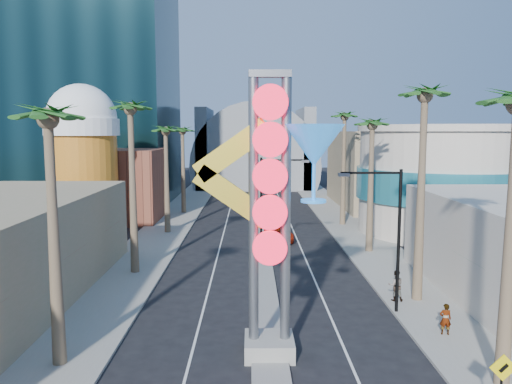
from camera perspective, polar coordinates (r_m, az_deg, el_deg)
name	(u,v)px	position (r m, az deg, el deg)	size (l,w,h in m)	color
sidewalk_west	(171,223)	(54.98, -9.72, -3.55)	(5.00, 100.00, 0.15)	gray
sidewalk_east	(345,223)	(55.27, 10.17, -3.50)	(5.00, 100.00, 0.15)	gray
median	(258,218)	(57.25, 0.20, -3.03)	(1.60, 84.00, 0.15)	gray
hotel_tower	(95,20)	(75.01, -17.94, 18.16)	(20.00, 20.00, 50.00)	black
brick_filler_west	(117,185)	(58.69, -15.61, 0.83)	(10.00, 10.00, 8.00)	brown
filler_east	(376,169)	(68.66, 13.57, 2.58)	(10.00, 20.00, 10.00)	#90825D
beer_mug	(83,154)	(51.06, -19.15, 4.15)	(7.00, 7.00, 14.50)	#B26A17
turquoise_building	(443,180)	(52.13, 20.55, 1.28)	(16.60, 16.60, 10.60)	beige
canopy	(255,163)	(90.56, -0.11, 3.35)	(22.00, 16.00, 22.00)	slate
neon_sign	(289,194)	(21.57, 3.74, -0.22)	(6.53, 2.60, 12.55)	gray
ped_sign	(502,381)	(19.21, 26.30, -18.76)	(0.92, 0.12, 2.66)	black
streetlight_0	(268,198)	(38.74, 1.41, -0.64)	(3.79, 0.25, 8.00)	black
streetlight_1	(253,172)	(62.59, -0.38, 2.26)	(3.79, 0.25, 8.00)	black
streetlight_2	(390,228)	(27.92, 15.11, -3.95)	(3.45, 0.25, 8.00)	black
palm_0	(49,133)	(21.96, -22.62, 6.25)	(2.40, 2.40, 11.70)	brown
palm_1	(131,119)	(35.35, -14.14, 8.08)	(2.40, 2.40, 12.70)	brown
palm_2	(166,137)	(49.07, -10.28, 6.24)	(2.40, 2.40, 11.20)	brown
palm_3	(183,136)	(60.93, -8.39, 6.39)	(2.40, 2.40, 11.20)	brown
palm_5	(424,109)	(30.06, 18.69, 9.01)	(2.40, 2.40, 13.20)	brown
palm_6	(372,132)	(41.56, 13.14, 6.68)	(2.40, 2.40, 11.70)	brown
palm_7	(345,123)	(53.30, 10.08, 7.73)	(2.40, 2.40, 12.70)	brown
red_pickup	(278,233)	(46.10, 2.57, -4.66)	(2.40, 5.20, 1.45)	#B8260E
pedestrian_a	(445,319)	(26.66, 20.83, -13.41)	(0.57, 0.37, 1.55)	gray
pedestrian_b	(396,285)	(30.70, 15.68, -10.25)	(0.88, 0.69, 1.81)	gray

